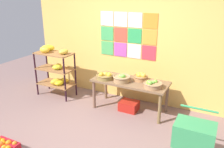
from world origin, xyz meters
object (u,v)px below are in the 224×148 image
at_px(banana_shelf_unit, 56,68).
at_px(fruit_basket_back_left, 122,78).
at_px(produce_crate_under_table, 129,106).
at_px(fruit_basket_left, 105,76).
at_px(fruit_basket_back_right, 153,85).
at_px(shopping_cart, 194,137).
at_px(fruit_basket_right, 141,77).
at_px(orange_crate_foreground, 3,148).
at_px(display_table, 130,84).

distance_m(banana_shelf_unit, fruit_basket_back_left, 1.65).
bearing_deg(produce_crate_under_table, fruit_basket_left, -168.91).
xyz_separation_m(fruit_basket_back_right, shopping_cart, (0.90, -1.01, -0.22)).
bearing_deg(banana_shelf_unit, produce_crate_under_table, 2.18).
xyz_separation_m(fruit_basket_right, fruit_basket_back_right, (0.32, -0.25, -0.02)).
distance_m(fruit_basket_right, fruit_basket_left, 0.71).
xyz_separation_m(fruit_basket_back_left, orange_crate_foreground, (-1.02, -2.01, -0.61)).
distance_m(display_table, orange_crate_foreground, 2.46).
relative_size(banana_shelf_unit, display_table, 0.77).
xyz_separation_m(fruit_basket_back_right, orange_crate_foreground, (-1.65, -1.99, -0.60)).
distance_m(fruit_basket_back_left, orange_crate_foreground, 2.34).
relative_size(fruit_basket_back_left, produce_crate_under_table, 0.95).
distance_m(fruit_basket_back_left, produce_crate_under_table, 0.63).
bearing_deg(banana_shelf_unit, fruit_basket_right, 6.10).
relative_size(banana_shelf_unit, produce_crate_under_table, 3.18).
distance_m(banana_shelf_unit, produce_crate_under_table, 1.87).
relative_size(display_table, fruit_basket_right, 5.21).
bearing_deg(shopping_cart, fruit_basket_left, 149.87).
height_order(banana_shelf_unit, display_table, banana_shelf_unit).
relative_size(fruit_basket_right, shopping_cart, 0.36).
bearing_deg(fruit_basket_back_right, fruit_basket_left, 179.45).
xyz_separation_m(banana_shelf_unit, orange_crate_foreground, (0.63, -2.03, -0.57)).
relative_size(display_table, shopping_cart, 1.85).
relative_size(fruit_basket_right, orange_crate_foreground, 0.68).
relative_size(display_table, fruit_basket_left, 4.17).
relative_size(fruit_basket_back_right, produce_crate_under_table, 0.96).
relative_size(fruit_basket_left, fruit_basket_back_left, 1.04).
relative_size(fruit_basket_left, orange_crate_foreground, 0.85).
xyz_separation_m(fruit_basket_right, fruit_basket_left, (-0.67, -0.24, -0.01)).
relative_size(banana_shelf_unit, fruit_basket_back_right, 3.31).
height_order(fruit_basket_left, produce_crate_under_table, fruit_basket_left).
xyz_separation_m(fruit_basket_right, shopping_cart, (1.23, -1.26, -0.24)).
bearing_deg(shopping_cart, produce_crate_under_table, 139.67).
bearing_deg(fruit_basket_left, banana_shelf_unit, 178.73).
bearing_deg(banana_shelf_unit, display_table, 3.09).
distance_m(fruit_basket_back_left, shopping_cart, 1.86).
bearing_deg(fruit_basket_right, fruit_basket_left, -160.41).
relative_size(produce_crate_under_table, shopping_cart, 0.45).
bearing_deg(fruit_basket_left, shopping_cart, -28.36).
height_order(fruit_basket_back_left, orange_crate_foreground, fruit_basket_back_left).
distance_m(banana_shelf_unit, orange_crate_foreground, 2.20).
relative_size(banana_shelf_unit, shopping_cart, 1.43).
xyz_separation_m(fruit_basket_left, fruit_basket_back_right, (0.99, -0.01, -0.00)).
distance_m(produce_crate_under_table, shopping_cart, 1.83).
xyz_separation_m(banana_shelf_unit, fruit_basket_back_left, (1.65, -0.01, 0.05)).
height_order(banana_shelf_unit, shopping_cart, banana_shelf_unit).
relative_size(fruit_basket_left, shopping_cart, 0.44).
bearing_deg(display_table, fruit_basket_left, -165.85).
bearing_deg(orange_crate_foreground, fruit_basket_back_left, 63.19).
height_order(fruit_basket_back_left, fruit_basket_back_right, fruit_basket_back_left).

